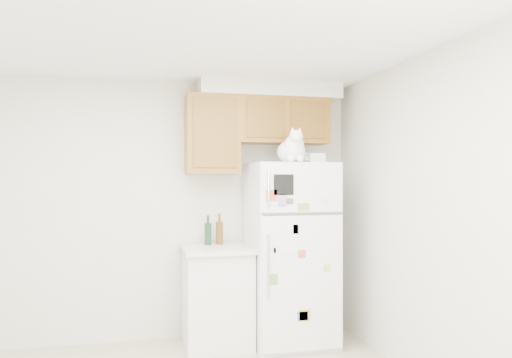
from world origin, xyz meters
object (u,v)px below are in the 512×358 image
object	(u,v)px
storage_box_back	(312,158)
cat	(292,150)
base_counter	(217,296)
refrigerator	(290,253)
bottle_amber	(219,229)
bottle_green	(208,230)
storage_box_front	(316,158)

from	to	relation	value
storage_box_back	cat	bearing A→B (deg)	-123.27
base_counter	storage_box_back	world-z (taller)	storage_box_back
refrigerator	bottle_amber	distance (m)	0.72
storage_box_back	bottle_green	xyz separation A→B (m)	(-0.99, 0.16, -0.69)
base_counter	bottle_amber	distance (m)	0.63
storage_box_front	bottle_green	xyz separation A→B (m)	(-0.97, 0.32, -0.68)
cat	bottle_green	size ratio (longest dim) A/B	1.57
base_counter	bottle_green	xyz separation A→B (m)	(-0.07, 0.14, 0.60)
refrigerator	base_counter	xyz separation A→B (m)	(-0.69, 0.07, -0.39)
storage_box_front	bottle_green	size ratio (longest dim) A/B	0.53
refrigerator	bottle_amber	bearing A→B (deg)	159.08
refrigerator	base_counter	size ratio (longest dim) A/B	1.85
storage_box_front	bottle_green	world-z (taller)	storage_box_front
bottle_green	bottle_amber	distance (m)	0.12
storage_box_back	bottle_amber	bearing A→B (deg)	-175.79
cat	bottle_amber	size ratio (longest dim) A/B	1.51
cat	storage_box_back	distance (m)	0.37
storage_box_front	refrigerator	bearing A→B (deg)	152.44
base_counter	storage_box_front	xyz separation A→B (m)	(0.91, -0.17, 1.28)
bottle_green	bottle_amber	bearing A→B (deg)	13.19
storage_box_front	cat	bearing A→B (deg)	-166.39
cat	base_counter	bearing A→B (deg)	159.28
storage_box_back	storage_box_front	world-z (taller)	storage_box_back
refrigerator	storage_box_back	xyz separation A→B (m)	(0.24, 0.06, 0.90)
base_counter	bottle_amber	size ratio (longest dim) A/B	3.09
refrigerator	bottle_amber	world-z (taller)	refrigerator
base_counter	refrigerator	bearing A→B (deg)	-6.09
refrigerator	base_counter	bearing A→B (deg)	173.91
refrigerator	storage_box_front	world-z (taller)	storage_box_front
refrigerator	storage_box_front	size ratio (longest dim) A/B	11.33
storage_box_back	bottle_green	world-z (taller)	storage_box_back
cat	storage_box_front	bearing A→B (deg)	16.14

